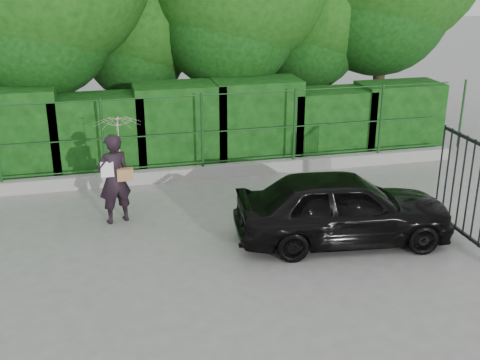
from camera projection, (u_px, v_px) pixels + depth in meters
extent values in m
plane|color=gray|center=(226.00, 267.00, 10.46)|extent=(80.00, 80.00, 0.00)
cube|color=#9E9E99|center=(187.00, 174.00, 14.51)|extent=(14.00, 0.25, 0.30)
cylinder|color=#183F19|center=(103.00, 137.00, 13.73)|extent=(0.06, 0.06, 1.80)
cylinder|color=#183F19|center=(202.00, 131.00, 14.23)|extent=(0.06, 0.06, 1.80)
cylinder|color=#183F19|center=(295.00, 125.00, 14.73)|extent=(0.06, 0.06, 1.80)
cylinder|color=#183F19|center=(381.00, 119.00, 15.23)|extent=(0.06, 0.06, 1.80)
cylinder|color=#183F19|center=(462.00, 114.00, 15.73)|extent=(0.06, 0.06, 1.80)
cylinder|color=#183F19|center=(186.00, 164.00, 14.42)|extent=(13.60, 0.03, 0.03)
cylinder|color=#183F19|center=(185.00, 134.00, 14.16)|extent=(13.60, 0.03, 0.03)
cylinder|color=#183F19|center=(184.00, 96.00, 13.84)|extent=(13.60, 0.03, 0.03)
cube|color=black|center=(12.00, 135.00, 14.21)|extent=(2.20, 1.20, 2.21)
cube|color=black|center=(99.00, 135.00, 14.70)|extent=(2.20, 1.20, 1.95)
cube|color=black|center=(180.00, 126.00, 15.10)|extent=(2.20, 1.20, 2.14)
cube|color=black|center=(256.00, 121.00, 15.53)|extent=(2.20, 1.20, 2.16)
cube|color=black|center=(329.00, 123.00, 16.03)|extent=(2.20, 1.20, 1.79)
cube|color=black|center=(397.00, 117.00, 16.45)|extent=(2.20, 1.20, 1.88)
cylinder|color=black|center=(54.00, 72.00, 15.58)|extent=(0.36, 0.36, 4.50)
cylinder|color=black|center=(147.00, 82.00, 17.53)|extent=(0.36, 0.36, 3.25)
sphere|color=#14470F|center=(144.00, 13.00, 16.84)|extent=(3.90, 3.90, 3.90)
cylinder|color=black|center=(239.00, 67.00, 16.98)|extent=(0.36, 0.36, 4.25)
cylinder|color=black|center=(313.00, 72.00, 18.30)|extent=(0.36, 0.36, 3.50)
sphere|color=#14470F|center=(316.00, 1.00, 17.56)|extent=(4.20, 4.20, 4.20)
cylinder|color=black|center=(381.00, 51.00, 18.15)|extent=(0.36, 0.36, 4.75)
cube|color=black|center=(464.00, 234.00, 11.37)|extent=(0.05, 2.00, 0.06)
cube|color=black|center=(477.00, 143.00, 10.74)|extent=(0.05, 2.00, 0.06)
cylinder|color=black|center=(477.00, 194.00, 10.87)|extent=(0.04, 0.04, 1.90)
cylinder|color=black|center=(469.00, 189.00, 11.10)|extent=(0.04, 0.04, 1.90)
cylinder|color=black|center=(461.00, 184.00, 11.33)|extent=(0.04, 0.04, 1.90)
cylinder|color=black|center=(454.00, 179.00, 11.55)|extent=(0.04, 0.04, 1.90)
cylinder|color=black|center=(447.00, 175.00, 11.78)|extent=(0.04, 0.04, 1.90)
cylinder|color=black|center=(440.00, 171.00, 12.01)|extent=(0.04, 0.04, 1.90)
imported|color=black|center=(114.00, 179.00, 11.94)|extent=(0.78, 0.64, 1.85)
imported|color=#FDD3DA|center=(119.00, 137.00, 11.73)|extent=(0.92, 0.94, 0.85)
cube|color=#A27345|center=(125.00, 174.00, 11.88)|extent=(0.32, 0.15, 0.24)
cube|color=white|center=(107.00, 169.00, 11.72)|extent=(0.25, 0.02, 0.32)
imported|color=black|center=(343.00, 207.00, 11.21)|extent=(4.19, 2.06, 1.37)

